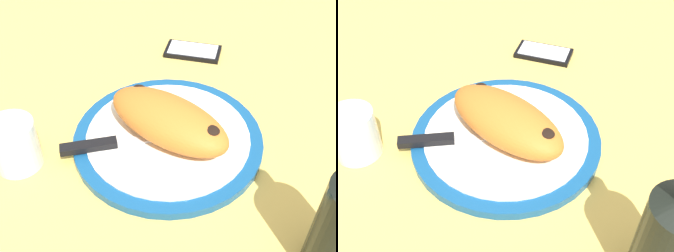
% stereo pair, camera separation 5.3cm
% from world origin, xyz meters
% --- Properties ---
extents(ground_plane, '(1.50, 1.50, 0.03)m').
position_xyz_m(ground_plane, '(0.00, 0.00, -0.01)').
color(ground_plane, '#DBB756').
extents(plate, '(0.33, 0.33, 0.02)m').
position_xyz_m(plate, '(0.00, 0.00, 0.01)').
color(plate, navy).
rests_on(plate, ground_plane).
extents(calzone, '(0.25, 0.17, 0.07)m').
position_xyz_m(calzone, '(-0.00, 0.00, 0.05)').
color(calzone, orange).
rests_on(calzone, plate).
extents(fork, '(0.16, 0.03, 0.00)m').
position_xyz_m(fork, '(0.02, -0.06, 0.02)').
color(fork, silver).
rests_on(fork, plate).
extents(knife, '(0.19, 0.14, 0.01)m').
position_xyz_m(knife, '(0.09, 0.06, 0.02)').
color(knife, silver).
rests_on(knife, plate).
extents(smartphone, '(0.13, 0.08, 0.01)m').
position_xyz_m(smartphone, '(0.05, -0.28, 0.01)').
color(smartphone, black).
rests_on(smartphone, ground_plane).
extents(water_glass, '(0.08, 0.08, 0.09)m').
position_xyz_m(water_glass, '(0.21, 0.14, 0.04)').
color(water_glass, silver).
rests_on(water_glass, ground_plane).
extents(wine_bottle, '(0.08, 0.08, 0.24)m').
position_xyz_m(wine_bottle, '(-0.29, 0.14, 0.10)').
color(wine_bottle, black).
rests_on(wine_bottle, ground_plane).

